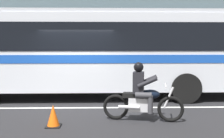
# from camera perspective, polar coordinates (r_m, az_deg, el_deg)

# --- Properties ---
(ground_plane) EXTENTS (60.00, 60.00, 0.00)m
(ground_plane) POSITION_cam_1_polar(r_m,az_deg,el_deg) (9.30, -7.35, -7.32)
(ground_plane) COLOR black
(sidewalk_curb) EXTENTS (28.00, 3.80, 0.15)m
(sidewalk_curb) POSITION_cam_1_polar(r_m,az_deg,el_deg) (14.29, -5.20, -2.48)
(sidewalk_curb) COLOR gray
(sidewalk_curb) RESTS_ON ground_plane
(lane_center_stripe) EXTENTS (26.60, 0.14, 0.01)m
(lane_center_stripe) POSITION_cam_1_polar(r_m,az_deg,el_deg) (8.72, -7.77, -8.17)
(lane_center_stripe) COLOR silver
(lane_center_stripe) RESTS_ON ground_plane
(transit_bus) EXTENTS (11.79, 2.71, 3.22)m
(transit_bus) POSITION_cam_1_polar(r_m,az_deg,el_deg) (10.23, -4.07, 4.52)
(transit_bus) COLOR silver
(transit_bus) RESTS_ON ground_plane
(motorcycle_with_rider) EXTENTS (2.12, 0.71, 1.56)m
(motorcycle_with_rider) POSITION_cam_1_polar(r_m,az_deg,el_deg) (7.16, 6.47, -5.83)
(motorcycle_with_rider) COLOR black
(motorcycle_with_rider) RESTS_ON ground_plane
(traffic_cone) EXTENTS (0.36, 0.36, 0.55)m
(traffic_cone) POSITION_cam_1_polar(r_m,az_deg,el_deg) (6.88, -12.39, -9.81)
(traffic_cone) COLOR #EA590F
(traffic_cone) RESTS_ON ground_plane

